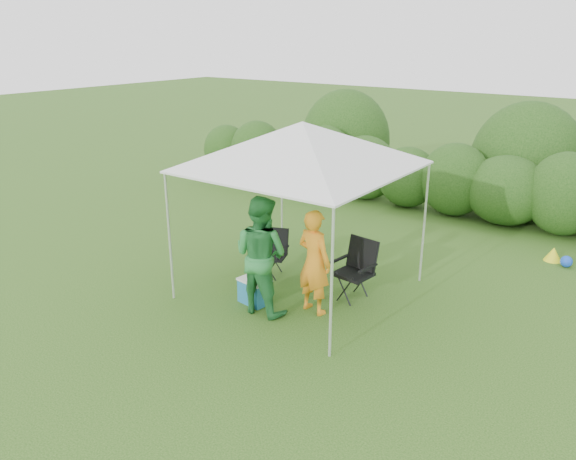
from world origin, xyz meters
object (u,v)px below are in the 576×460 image
Objects in this scene: chair_left at (274,249)px; man at (314,262)px; cooler at (255,291)px; woman at (261,255)px; chair_right at (357,265)px; canopy at (302,145)px.

man is at bearing -50.31° from chair_left.
chair_left reaches higher than cooler.
man is 0.82m from woman.
man reaches higher than chair_right.
woman is at bearing -93.90° from canopy.
chair_left is at bearing 162.53° from canopy.
canopy reaches higher than woman.
cooler is at bearing -88.58° from chair_left.
chair_left is 1.61m from man.
chair_left is at bearing 120.59° from cooler.
canopy is 5.77× the size of cooler.
canopy is 2.43m from cooler.
canopy is at bearing -38.17° from chair_left.
chair_left is 1.55× the size of cooler.
canopy reaches higher than chair_left.
woman is at bearing 42.50° from man.
woman is 3.46× the size of cooler.
woman reaches higher than chair_left.
canopy is at bearing 78.22° from cooler.
canopy is 3.14× the size of chair_right.
canopy is at bearing -154.94° from chair_right.
man is at bearing -41.50° from canopy.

